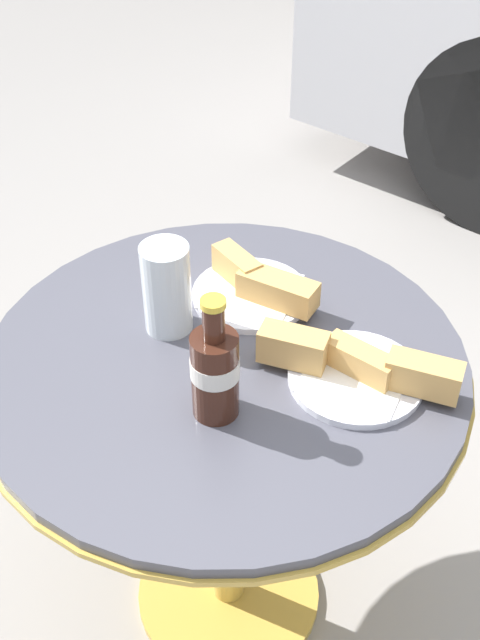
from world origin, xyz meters
TOP-DOWN VIEW (x-y plane):
  - ground_plane at (0.00, 0.00)m, footprint 30.00×30.00m
  - bistro_table at (0.00, 0.00)m, footprint 0.79×0.79m
  - cola_bottle_left at (0.07, -0.10)m, footprint 0.07×0.07m
  - drinking_glass at (-0.12, 0.00)m, footprint 0.08×0.08m
  - lunch_plate_near at (-0.05, 0.15)m, footprint 0.23×0.20m
  - lunch_plate_far at (0.19, 0.08)m, footprint 0.30×0.21m

SIDE VIEW (x-z plane):
  - ground_plane at x=0.00m, z-range 0.00..0.00m
  - bistro_table at x=0.00m, z-range 0.21..0.90m
  - lunch_plate_near at x=-0.05m, z-range 0.68..0.75m
  - lunch_plate_far at x=0.19m, z-range 0.68..0.75m
  - drinking_glass at x=-0.12m, z-range 0.68..0.84m
  - cola_bottle_left at x=0.07m, z-range 0.67..0.88m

